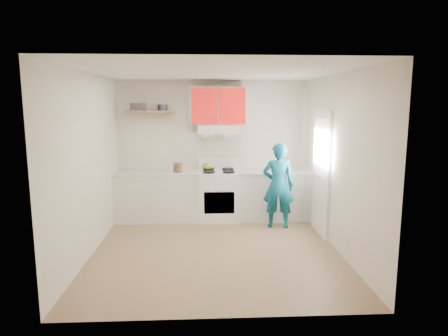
{
  "coord_description": "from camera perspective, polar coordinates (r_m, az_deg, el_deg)",
  "views": [
    {
      "loc": [
        -0.16,
        -5.57,
        2.16
      ],
      "look_at": [
        0.15,
        0.55,
        1.15
      ],
      "focal_mm": 31.36,
      "sensor_mm": 36.0,
      "label": 1
    }
  ],
  "objects": [
    {
      "name": "books",
      "position": [
        7.39,
        -12.41,
        8.7
      ],
      "size": [
        0.26,
        0.19,
        0.13
      ],
      "primitive_type": "cube",
      "rotation": [
        0.0,
        0.0,
        -0.03
      ],
      "color": "#3F383F",
      "rests_on": "shelf"
    },
    {
      "name": "left_wall",
      "position": [
        5.87,
        -19.08,
        0.42
      ],
      "size": [
        0.04,
        3.8,
        2.6
      ],
      "primitive_type": "cube",
      "color": "beige",
      "rests_on": "floor"
    },
    {
      "name": "door",
      "position": [
        6.66,
        14.04,
        -0.74
      ],
      "size": [
        0.05,
        0.85,
        2.05
      ],
      "primitive_type": "cube",
      "color": "white",
      "rests_on": "floor"
    },
    {
      "name": "front_wall",
      "position": [
        3.78,
        -0.42,
        -3.79
      ],
      "size": [
        3.6,
        0.04,
        2.6
      ],
      "primitive_type": "cube",
      "color": "beige",
      "rests_on": "floor"
    },
    {
      "name": "floor",
      "position": [
        5.98,
        -1.2,
        -11.82
      ],
      "size": [
        3.8,
        3.8,
        0.0
      ],
      "primitive_type": "plane",
      "color": "brown",
      "rests_on": "ground"
    },
    {
      "name": "kettle",
      "position": [
        7.4,
        -2.48,
        0.24
      ],
      "size": [
        0.19,
        0.19,
        0.14
      ],
      "primitive_type": "ellipsoid",
      "rotation": [
        0.0,
        0.0,
        0.17
      ],
      "color": "olive",
      "rests_on": "stove"
    },
    {
      "name": "tin",
      "position": [
        7.39,
        -8.92,
        8.72
      ],
      "size": [
        0.2,
        0.2,
        0.11
      ],
      "primitive_type": "cylinder",
      "rotation": [
        0.0,
        0.0,
        -0.13
      ],
      "color": "#333D4C",
      "rests_on": "shelf"
    },
    {
      "name": "ceiling",
      "position": [
        5.59,
        -1.29,
        13.87
      ],
      "size": [
        3.6,
        3.8,
        0.04
      ],
      "primitive_type": "cube",
      "color": "white",
      "rests_on": "floor"
    },
    {
      "name": "cutting_board",
      "position": [
        7.3,
        6.81,
        -0.59
      ],
      "size": [
        0.27,
        0.2,
        0.02
      ],
      "primitive_type": "cube",
      "rotation": [
        0.0,
        0.0,
        0.01
      ],
      "color": "olive",
      "rests_on": "counter_right"
    },
    {
      "name": "person",
      "position": [
        6.89,
        7.92,
        -2.55
      ],
      "size": [
        0.59,
        0.43,
        1.5
      ],
      "primitive_type": "imported",
      "rotation": [
        0.0,
        0.0,
        3.0
      ],
      "color": "#0B556A",
      "rests_on": "floor"
    },
    {
      "name": "range_hood",
      "position": [
        7.27,
        -0.84,
        5.68
      ],
      "size": [
        0.76,
        0.44,
        0.15
      ],
      "primitive_type": "cube",
      "color": "silver",
      "rests_on": "back_wall"
    },
    {
      "name": "counter_left",
      "position": [
        7.43,
        -9.64,
        -4.1
      ],
      "size": [
        1.52,
        0.6,
        0.9
      ],
      "primitive_type": "cube",
      "color": "silver",
      "rests_on": "floor"
    },
    {
      "name": "door_glass",
      "position": [
        6.59,
        13.96,
        2.9
      ],
      "size": [
        0.01,
        0.55,
        0.95
      ],
      "primitive_type": "cube",
      "color": "white",
      "rests_on": "door"
    },
    {
      "name": "stove",
      "position": [
        7.35,
        -0.79,
        -4.02
      ],
      "size": [
        0.76,
        0.65,
        0.92
      ],
      "primitive_type": "cube",
      "color": "white",
      "rests_on": "floor"
    },
    {
      "name": "counter_right",
      "position": [
        7.49,
        7.2,
        -3.93
      ],
      "size": [
        1.32,
        0.6,
        0.9
      ],
      "primitive_type": "cube",
      "color": "silver",
      "rests_on": "floor"
    },
    {
      "name": "back_wall",
      "position": [
        7.53,
        -1.66,
        2.78
      ],
      "size": [
        3.6,
        0.04,
        2.6
      ],
      "primitive_type": "cube",
      "color": "beige",
      "rests_on": "floor"
    },
    {
      "name": "right_wall",
      "position": [
        5.97,
        16.3,
        0.69
      ],
      "size": [
        0.04,
        3.8,
        2.6
      ],
      "primitive_type": "cube",
      "color": "beige",
      "rests_on": "floor"
    },
    {
      "name": "silicone_mat",
      "position": [
        7.45,
        8.79,
        -0.47
      ],
      "size": [
        0.39,
        0.35,
        0.01
      ],
      "primitive_type": "cube",
      "rotation": [
        0.0,
        0.0,
        -0.32
      ],
      "color": "red",
      "rests_on": "counter_right"
    },
    {
      "name": "shelf",
      "position": [
        7.39,
        -10.69,
        8.1
      ],
      "size": [
        0.9,
        0.3,
        0.04
      ],
      "primitive_type": "cube",
      "color": "brown",
      "rests_on": "back_wall"
    },
    {
      "name": "crock",
      "position": [
        7.2,
        -6.76,
        -0.02
      ],
      "size": [
        0.2,
        0.2,
        0.19
      ],
      "primitive_type": "cylinder",
      "rotation": [
        0.0,
        0.0,
        -0.32
      ],
      "color": "#4E3722",
      "rests_on": "counter_left"
    },
    {
      "name": "upper_cabinets",
      "position": [
        7.31,
        -0.86,
        9.03
      ],
      "size": [
        1.02,
        0.33,
        0.7
      ],
      "primitive_type": "cube",
      "color": "red",
      "rests_on": "back_wall"
    }
  ]
}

